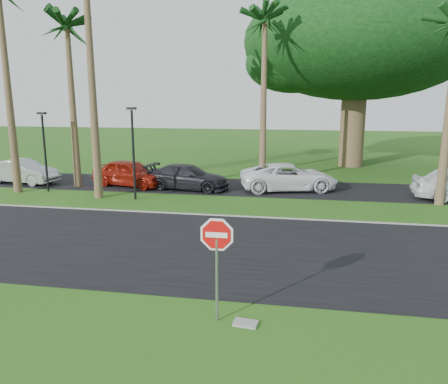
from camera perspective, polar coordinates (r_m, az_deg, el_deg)
ground at (r=13.38m, az=-0.56°, el=-10.17°), size 120.00×120.00×0.00m
road at (r=15.21m, az=0.84°, el=-7.31°), size 120.00×8.00×0.02m
parking_strip at (r=25.28m, az=4.68°, el=0.57°), size 120.00×5.00×0.02m
curb at (r=19.03m, az=2.81°, el=-3.23°), size 120.00×0.12×0.06m
stop_sign_near at (r=9.90m, az=-0.95°, el=-7.38°), size 1.05×0.07×2.62m
palm_left_mid at (r=26.69m, az=-19.81°, el=19.25°), size 5.00×5.00×10.00m
palm_center at (r=26.57m, az=5.38°, el=20.98°), size 5.00×5.00×10.50m
canopy_tree at (r=34.57m, az=17.05°, el=18.11°), size 16.50×16.50×13.12m
streetlight_left at (r=25.80m, az=-22.40°, el=5.53°), size 0.45×0.25×4.34m
streetlight_right at (r=22.39m, az=-11.78°, el=5.70°), size 0.45×0.25×4.64m
car_silver at (r=28.99m, az=-24.80°, el=2.40°), size 4.51×2.06×1.43m
car_red at (r=26.08m, az=-12.18°, el=2.41°), size 4.86×2.91×1.55m
car_dark at (r=24.73m, az=-4.78°, el=1.91°), size 4.94×2.47×1.38m
car_minivan at (r=24.64m, az=8.47°, el=1.92°), size 5.81×3.73×1.49m
utility_slab at (r=10.46m, az=2.81°, el=-16.75°), size 0.59×0.41×0.06m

